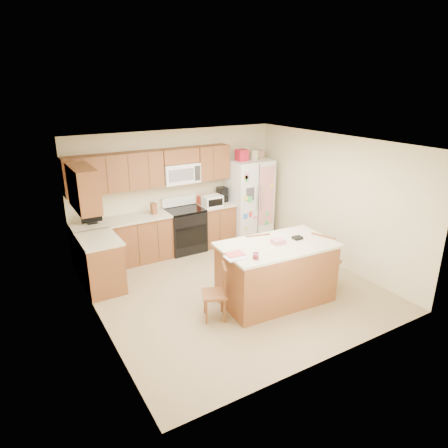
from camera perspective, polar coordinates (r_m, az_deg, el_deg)
ground at (r=7.07m, az=1.28°, el=-9.05°), size 4.50×4.50×0.00m
room_shell at (r=6.50m, az=1.38°, el=2.16°), size 4.60×4.60×2.52m
cabinetry at (r=7.82m, az=-11.82°, el=0.73°), size 3.36×1.56×2.15m
stove at (r=8.43m, az=-5.65°, el=-0.72°), size 0.76×0.65×1.13m
refrigerator at (r=8.98m, az=3.54°, el=3.61°), size 0.90×0.79×2.04m
island at (r=6.53m, az=7.42°, el=-6.83°), size 1.94×1.17×1.08m
windsor_chair_left at (r=6.05m, az=-1.18°, el=-9.89°), size 0.47×0.48×0.87m
windsor_chair_back at (r=6.95m, az=4.27°, el=-5.23°), size 0.52×0.50×1.01m
windsor_chair_right at (r=7.08m, az=14.15°, el=-5.28°), size 0.55×0.56×1.02m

